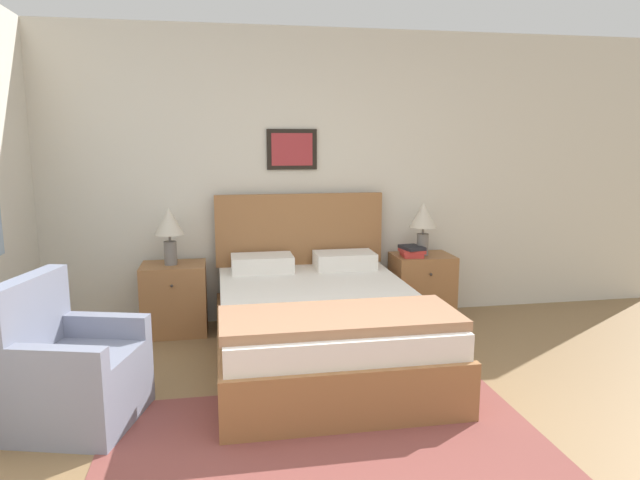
{
  "coord_description": "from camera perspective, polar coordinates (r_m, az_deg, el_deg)",
  "views": [
    {
      "loc": [
        -0.86,
        -2.25,
        1.64
      ],
      "look_at": [
        -0.17,
        1.56,
        0.95
      ],
      "focal_mm": 32.0,
      "sensor_mm": 36.0,
      "label": 1
    }
  ],
  "objects": [
    {
      "name": "area_rug_main",
      "position": [
        3.21,
        0.93,
        -20.55
      ],
      "size": [
        2.44,
        1.61,
        0.01
      ],
      "color": "brown",
      "rests_on": "ground_plane"
    },
    {
      "name": "book_novel_upper",
      "position": [
        5.17,
        9.18,
        -0.75
      ],
      "size": [
        0.2,
        0.26,
        0.03
      ],
      "rotation": [
        0.0,
        0.0,
        0.17
      ],
      "color": "#232328",
      "rests_on": "book_hardcover_middle"
    },
    {
      "name": "table_lamp_near_window",
      "position": [
        4.89,
        -14.85,
        1.41
      ],
      "size": [
        0.25,
        0.25,
        0.48
      ],
      "color": "slate",
      "rests_on": "nightstand_near_window"
    },
    {
      "name": "nightstand_by_door",
      "position": [
        5.33,
        10.14,
        -4.64
      ],
      "size": [
        0.53,
        0.43,
        0.6
      ],
      "color": "#936038",
      "rests_on": "ground_plane"
    },
    {
      "name": "wall_back",
      "position": [
        5.2,
        -0.7,
        6.32
      ],
      "size": [
        7.13,
        0.09,
        2.6
      ],
      "color": "beige",
      "rests_on": "ground_plane"
    },
    {
      "name": "bed",
      "position": [
        4.27,
        -0.02,
        -8.31
      ],
      "size": [
        1.5,
        2.13,
        1.16
      ],
      "color": "#936038",
      "rests_on": "ground_plane"
    },
    {
      "name": "nightstand_near_window",
      "position": [
        5.03,
        -14.34,
        -5.71
      ],
      "size": [
        0.53,
        0.43,
        0.6
      ],
      "color": "#936038",
      "rests_on": "ground_plane"
    },
    {
      "name": "table_lamp_by_door",
      "position": [
        5.2,
        10.3,
        2.08
      ],
      "size": [
        0.25,
        0.25,
        0.48
      ],
      "color": "slate",
      "rests_on": "nightstand_by_door"
    },
    {
      "name": "book_hardcover_middle",
      "position": [
        5.18,
        9.17,
        -1.07
      ],
      "size": [
        0.21,
        0.22,
        0.03
      ],
      "rotation": [
        0.0,
        0.0,
        -0.04
      ],
      "color": "#B7332D",
      "rests_on": "book_thick_bottom"
    },
    {
      "name": "armchair",
      "position": [
        3.68,
        -23.65,
        -12.13
      ],
      "size": [
        0.8,
        0.82,
        0.87
      ],
      "rotation": [
        0.0,
        0.0,
        -1.84
      ],
      "color": "gray",
      "rests_on": "ground_plane"
    },
    {
      "name": "book_thick_bottom",
      "position": [
        5.19,
        9.16,
        -1.42
      ],
      "size": [
        0.2,
        0.24,
        0.04
      ],
      "rotation": [
        0.0,
        0.0,
        -0.11
      ],
      "color": "#B7332D",
      "rests_on": "nightstand_by_door"
    }
  ]
}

